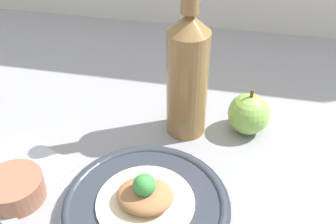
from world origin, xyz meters
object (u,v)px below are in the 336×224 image
Objects in this scene: cider_bottle at (188,71)px; apple at (249,114)px; plate at (146,206)px; dipping_bowl at (15,188)px; plated_food at (145,196)px.

cider_bottle reaches higher than apple.
dipping_bowl reaches higher than plate.
cider_bottle reaches higher than plate.
cider_bottle is at bearing 43.19° from dipping_bowl.
cider_bottle is (2.54, 19.81, 11.19)cm from plate.
plated_food is at bearing 3.52° from dipping_bowl.
plated_food is 19.96cm from dipping_bowl.
cider_bottle reaches higher than dipping_bowl.
apple is at bearing 58.06° from plated_food.
plated_food is 21.90cm from cider_bottle.
plate is at bearing -121.94° from apple.
apple is 40.56cm from dipping_bowl.
plated_food is at bearing -121.94° from apple.
apple reaches higher than plated_food.
plate is 19.91cm from dipping_bowl.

